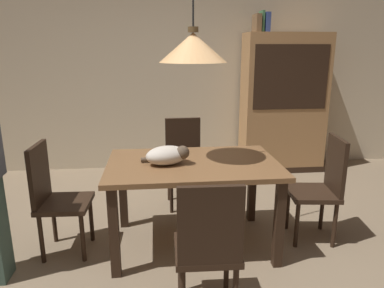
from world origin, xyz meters
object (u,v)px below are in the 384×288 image
at_px(hutch_bookcase, 283,106).
at_px(book_blue_wide, 266,22).
at_px(book_green_slim, 261,22).
at_px(cat_sleeping, 168,155).
at_px(dining_table, 193,174).
at_px(chair_near_front, 208,245).
at_px(chair_right_side, 322,184).
at_px(chair_left_side, 54,194).
at_px(chair_far_back, 184,158).
at_px(book_brown_thick, 257,23).
at_px(pendant_lamp, 193,47).

height_order(hutch_bookcase, book_blue_wide, book_blue_wide).
bearing_deg(hutch_bookcase, book_green_slim, 179.76).
relative_size(book_green_slim, book_blue_wide, 1.08).
relative_size(cat_sleeping, hutch_bookcase, 0.22).
xyz_separation_m(dining_table, chair_near_front, (-0.00, -0.88, -0.14)).
height_order(chair_near_front, chair_right_side, same).
height_order(chair_left_side, book_green_slim, book_green_slim).
distance_m(hutch_bookcase, book_blue_wide, 1.12).
bearing_deg(chair_far_back, hutch_bookcase, 34.98).
relative_size(cat_sleeping, book_brown_thick, 1.68).
distance_m(chair_right_side, book_blue_wide, 2.39).
xyz_separation_m(chair_right_side, book_blue_wide, (0.01, 1.89, 1.46)).
xyz_separation_m(chair_near_front, book_blue_wide, (1.14, 2.76, 1.46)).
xyz_separation_m(chair_right_side, pendant_lamp, (-1.13, 0.01, 1.15)).
relative_size(dining_table, chair_far_back, 1.51).
bearing_deg(book_green_slim, chair_left_side, -139.53).
relative_size(dining_table, book_brown_thick, 5.83).
height_order(dining_table, book_green_slim, book_green_slim).
distance_m(chair_far_back, hutch_bookcase, 1.79).
xyz_separation_m(dining_table, cat_sleeping, (-0.21, -0.03, 0.18)).
distance_m(chair_right_side, chair_far_back, 1.44).
relative_size(chair_right_side, chair_far_back, 1.00).
bearing_deg(chair_right_side, book_brown_thick, 93.37).
bearing_deg(chair_left_side, pendant_lamp, -0.17).
xyz_separation_m(chair_near_front, cat_sleeping, (-0.20, 0.85, 0.32)).
xyz_separation_m(chair_right_side, book_brown_thick, (-0.11, 1.89, 1.45)).
bearing_deg(cat_sleeping, hutch_bookcase, 49.44).
bearing_deg(cat_sleeping, chair_far_back, 77.44).
relative_size(chair_far_back, hutch_bookcase, 0.50).
bearing_deg(chair_far_back, book_blue_wide, 41.52).
xyz_separation_m(pendant_lamp, book_brown_thick, (1.02, 1.89, 0.30)).
height_order(book_brown_thick, book_blue_wide, book_blue_wide).
height_order(chair_near_front, cat_sleeping, chair_near_front).
bearing_deg(book_blue_wide, dining_table, -121.04).
relative_size(chair_left_side, cat_sleeping, 2.30).
relative_size(pendant_lamp, book_green_slim, 5.00).
bearing_deg(book_brown_thick, hutch_bookcase, -0.21).
distance_m(dining_table, cat_sleeping, 0.27).
xyz_separation_m(chair_far_back, pendant_lamp, (0.00, -0.88, 1.15)).
distance_m(book_brown_thick, book_blue_wide, 0.12).
height_order(chair_near_front, pendant_lamp, pendant_lamp).
bearing_deg(book_brown_thick, dining_table, -118.33).
bearing_deg(pendant_lamp, book_brown_thick, 61.67).
bearing_deg(chair_left_side, cat_sleeping, -2.24).
height_order(chair_far_back, pendant_lamp, pendant_lamp).
distance_m(chair_left_side, pendant_lamp, 1.61).
height_order(chair_near_front, hutch_bookcase, hutch_bookcase).
bearing_deg(chair_near_front, dining_table, 89.85).
bearing_deg(chair_far_back, book_brown_thick, 44.65).
height_order(chair_left_side, cat_sleeping, chair_left_side).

